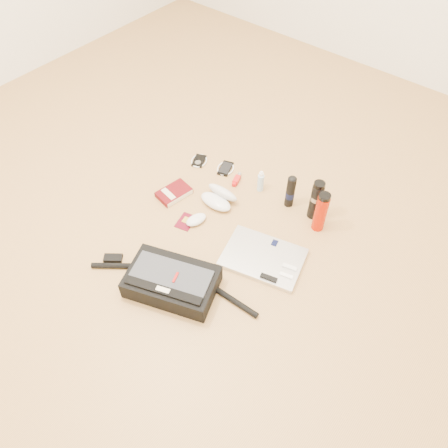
# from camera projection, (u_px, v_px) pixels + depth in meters

# --- Properties ---
(ground) EXTENTS (4.00, 4.00, 0.00)m
(ground) POSITION_uv_depth(u_px,v_px,m) (205.00, 244.00, 2.13)
(ground) COLOR #B08249
(ground) RESTS_ON ground
(messenger_bag) EXTENTS (0.76, 0.36, 0.11)m
(messenger_bag) POSITION_uv_depth(u_px,v_px,m) (171.00, 281.00, 1.93)
(messenger_bag) COLOR black
(messenger_bag) RESTS_ON ground
(laptop) EXTENTS (0.42, 0.34, 0.04)m
(laptop) POSITION_uv_depth(u_px,v_px,m) (263.00, 258.00, 2.06)
(laptop) COLOR silver
(laptop) RESTS_ON ground
(book) EXTENTS (0.14, 0.19, 0.03)m
(book) POSITION_uv_depth(u_px,v_px,m) (174.00, 193.00, 2.33)
(book) COLOR #4D080C
(book) RESTS_ON ground
(passport) EXTENTS (0.10, 0.12, 0.01)m
(passport) POSITION_uv_depth(u_px,v_px,m) (186.00, 222.00, 2.22)
(passport) COLOR #510716
(passport) RESTS_ON ground
(mouse) EXTENTS (0.09, 0.13, 0.04)m
(mouse) POSITION_uv_depth(u_px,v_px,m) (196.00, 220.00, 2.21)
(mouse) COLOR silver
(mouse) RESTS_ON ground
(sunglasses_case) EXTENTS (0.19, 0.16, 0.11)m
(sunglasses_case) POSITION_uv_depth(u_px,v_px,m) (219.00, 197.00, 2.28)
(sunglasses_case) COLOR silver
(sunglasses_case) RESTS_ON ground
(ipod) EXTENTS (0.12, 0.12, 0.01)m
(ipod) POSITION_uv_depth(u_px,v_px,m) (199.00, 161.00, 2.51)
(ipod) COLOR black
(ipod) RESTS_ON ground
(phone) EXTENTS (0.12, 0.13, 0.01)m
(phone) POSITION_uv_depth(u_px,v_px,m) (226.00, 168.00, 2.47)
(phone) COLOR black
(phone) RESTS_ON ground
(inhaler) EXTENTS (0.05, 0.10, 0.03)m
(inhaler) POSITION_uv_depth(u_px,v_px,m) (237.00, 179.00, 2.40)
(inhaler) COLOR red
(inhaler) RESTS_ON ground
(spray_bottle) EXTENTS (0.04, 0.04, 0.13)m
(spray_bottle) POSITION_uv_depth(u_px,v_px,m) (261.00, 182.00, 2.33)
(spray_bottle) COLOR #A3C9E5
(spray_bottle) RESTS_ON ground
(aerosol_can) EXTENTS (0.05, 0.05, 0.20)m
(aerosol_can) POSITION_uv_depth(u_px,v_px,m) (290.00, 191.00, 2.23)
(aerosol_can) COLOR black
(aerosol_can) RESTS_ON ground
(thermos_black) EXTENTS (0.08, 0.08, 0.23)m
(thermos_black) POSITION_uv_depth(u_px,v_px,m) (316.00, 200.00, 2.16)
(thermos_black) COLOR black
(thermos_black) RESTS_ON ground
(thermos_red) EXTENTS (0.07, 0.07, 0.23)m
(thermos_red) POSITION_uv_depth(u_px,v_px,m) (321.00, 212.00, 2.11)
(thermos_red) COLOR #AD1500
(thermos_red) RESTS_ON ground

